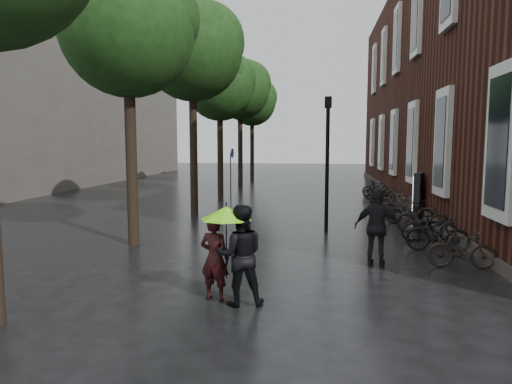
% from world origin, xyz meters
% --- Properties ---
extents(ground, '(120.00, 120.00, 0.00)m').
position_xyz_m(ground, '(0.00, 0.00, 0.00)').
color(ground, black).
extents(brick_building, '(10.20, 33.20, 12.00)m').
position_xyz_m(brick_building, '(10.47, 19.46, 5.99)').
color(brick_building, '#38160F').
rests_on(brick_building, ground).
extents(bg_building, '(16.00, 30.00, 14.00)m').
position_xyz_m(bg_building, '(-22.00, 28.00, 7.00)').
color(bg_building, '#47423D').
rests_on(bg_building, ground).
extents(street_trees, '(4.33, 34.03, 8.91)m').
position_xyz_m(street_trees, '(-3.99, 15.91, 6.34)').
color(street_trees, black).
rests_on(street_trees, ground).
extents(person_burgundy, '(0.67, 0.52, 1.62)m').
position_xyz_m(person_burgundy, '(-0.67, 2.68, 0.81)').
color(person_burgundy, black).
rests_on(person_burgundy, ground).
extents(person_black, '(1.05, 0.89, 1.87)m').
position_xyz_m(person_black, '(-0.15, 2.48, 0.94)').
color(person_black, black).
rests_on(person_black, ground).
extents(lime_umbrella, '(0.96, 0.96, 1.43)m').
position_xyz_m(lime_umbrella, '(-0.41, 2.54, 1.70)').
color(lime_umbrella, black).
rests_on(lime_umbrella, ground).
extents(pedestrian_walking, '(1.19, 0.73, 1.89)m').
position_xyz_m(pedestrian_walking, '(2.71, 5.57, 0.95)').
color(pedestrian_walking, black).
rests_on(pedestrian_walking, ground).
extents(parked_bicycles, '(1.95, 15.20, 1.02)m').
position_xyz_m(parked_bicycles, '(4.61, 12.70, 0.46)').
color(parked_bicycles, black).
rests_on(parked_bicycles, ground).
extents(ad_lightbox, '(0.28, 1.19, 1.80)m').
position_xyz_m(ad_lightbox, '(5.31, 13.33, 0.90)').
color(ad_lightbox, black).
rests_on(ad_lightbox, ground).
extents(lamp_post, '(0.23, 0.23, 4.50)m').
position_xyz_m(lamp_post, '(1.57, 9.77, 2.73)').
color(lamp_post, black).
rests_on(lamp_post, ground).
extents(cycle_sign, '(0.14, 0.49, 2.68)m').
position_xyz_m(cycle_sign, '(-3.28, 18.19, 1.78)').
color(cycle_sign, '#262628').
rests_on(cycle_sign, ground).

